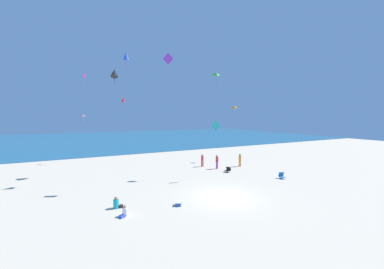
# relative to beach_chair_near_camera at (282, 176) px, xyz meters

# --- Properties ---
(ground_plane) EXTENTS (120.00, 120.00, 0.00)m
(ground_plane) POSITION_rel_beach_chair_near_camera_xyz_m (-8.22, 8.33, -0.27)
(ground_plane) COLOR beige
(ocean_water) EXTENTS (120.00, 60.00, 0.05)m
(ocean_water) POSITION_rel_beach_chair_near_camera_xyz_m (-8.22, 51.30, -0.25)
(ocean_water) COLOR #236084
(ocean_water) RESTS_ON ground_plane
(beach_chair_near_camera) EXTENTS (0.71, 0.77, 0.62)m
(beach_chair_near_camera) POSITION_rel_beach_chair_near_camera_xyz_m (0.00, 0.00, 0.00)
(beach_chair_near_camera) COLOR #2370B2
(beach_chair_near_camera) RESTS_ON ground_plane
(beach_chair_far_left) EXTENTS (0.81, 0.78, 0.58)m
(beach_chair_far_left) POSITION_rel_beach_chair_near_camera_xyz_m (-3.26, 4.56, -0.00)
(beach_chair_far_left) COLOR black
(beach_chair_far_left) RESTS_ON ground_plane
(cooler_box) EXTENTS (0.58, 0.61, 0.26)m
(cooler_box) POSITION_rel_beach_chair_near_camera_xyz_m (-11.95, -1.56, -0.14)
(cooler_box) COLOR #2D56B7
(cooler_box) RESTS_ON ground_plane
(person_0) EXTENTS (0.65, 0.54, 0.72)m
(person_0) POSITION_rel_beach_chair_near_camera_xyz_m (-15.57, -1.60, -0.00)
(person_0) COLOR white
(person_0) RESTS_ON ground_plane
(person_1) EXTENTS (0.66, 0.41, 0.79)m
(person_1) POSITION_rel_beach_chair_near_camera_xyz_m (-15.82, -0.07, 0.02)
(person_1) COLOR #19ADB2
(person_1) RESTS_ON ground_plane
(person_2) EXTENTS (0.42, 0.42, 1.56)m
(person_2) POSITION_rel_beach_chair_near_camera_xyz_m (-0.21, 6.24, 0.63)
(person_2) COLOR orange
(person_2) RESTS_ON ground_plane
(person_3) EXTENTS (0.44, 0.44, 1.56)m
(person_3) POSITION_rel_beach_chair_near_camera_xyz_m (-4.42, 8.30, 0.63)
(person_3) COLOR red
(person_3) RESTS_ON ground_plane
(person_4) EXTENTS (0.44, 0.44, 1.65)m
(person_4) POSITION_rel_beach_chair_near_camera_xyz_m (-3.46, 6.47, 0.68)
(person_4) COLOR purple
(person_4) RESTS_ON ground_plane
(kite_pink) EXTENTS (0.70, 0.66, 1.11)m
(kite_pink) POSITION_rel_beach_chair_near_camera_xyz_m (-17.41, 18.08, 6.09)
(kite_pink) COLOR pink
(kite_black) EXTENTS (1.07, 1.29, 1.69)m
(kite_black) POSITION_rel_beach_chair_near_camera_xyz_m (-14.23, 10.76, 10.74)
(kite_black) COLOR black
(kite_magenta) EXTENTS (0.57, 0.62, 1.74)m
(kite_magenta) POSITION_rel_beach_chair_near_camera_xyz_m (-16.85, 25.81, 12.61)
(kite_magenta) COLOR #DB3DA8
(kite_red) EXTENTS (1.01, 1.06, 1.62)m
(kite_red) POSITION_rel_beach_chair_near_camera_xyz_m (-10.87, 24.91, 8.91)
(kite_red) COLOR red
(kite_green) EXTENTS (0.83, 0.68, 1.64)m
(kite_green) POSITION_rel_beach_chair_near_camera_xyz_m (-4.80, 4.70, 10.40)
(kite_green) COLOR green
(kite_teal) EXTENTS (0.93, 0.27, 1.51)m
(kite_teal) POSITION_rel_beach_chair_near_camera_xyz_m (-5.86, 3.11, 4.99)
(kite_teal) COLOR #1EADAD
(kite_blue) EXTENTS (0.79, 0.88, 1.64)m
(kite_blue) POSITION_rel_beach_chair_near_camera_xyz_m (-13.57, 7.36, 11.80)
(kite_blue) COLOR blue
(kite_purple) EXTENTS (0.80, 0.68, 1.36)m
(kite_purple) POSITION_rel_beach_chair_near_camera_xyz_m (-10.64, 3.60, 11.03)
(kite_purple) COLOR purple
(kite_orange) EXTENTS (0.88, 0.81, 1.25)m
(kite_orange) POSITION_rel_beach_chair_near_camera_xyz_m (1.75, 9.98, 7.31)
(kite_orange) COLOR orange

